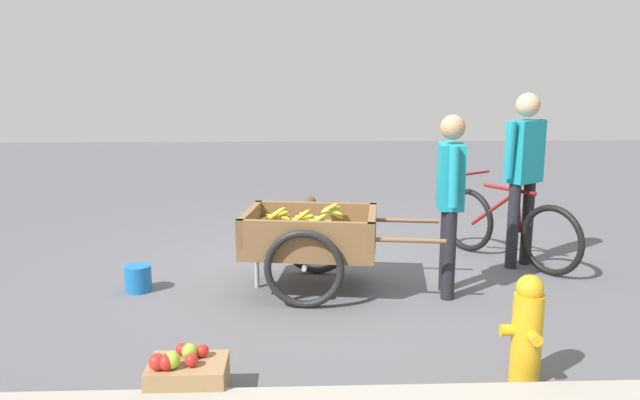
{
  "coord_description": "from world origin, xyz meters",
  "views": [
    {
      "loc": [
        0.27,
        5.37,
        1.81
      ],
      "look_at": [
        0.06,
        0.12,
        0.75
      ],
      "focal_mm": 34.71,
      "sensor_mm": 36.0,
      "label": 1
    }
  ],
  "objects_px": {
    "mixed_fruit_crate": "(187,377)",
    "vendor_person": "(450,190)",
    "fire_hydrant": "(527,329)",
    "dog": "(329,208)",
    "cyclist_person": "(524,164)",
    "plastic_bucket": "(138,278)",
    "bicycle": "(507,227)",
    "fruit_cart": "(311,240)"
  },
  "relations": [
    {
      "from": "mixed_fruit_crate",
      "to": "vendor_person",
      "type": "bearing_deg",
      "value": -138.81
    },
    {
      "from": "fruit_cart",
      "to": "mixed_fruit_crate",
      "type": "distance_m",
      "value": 1.98
    },
    {
      "from": "dog",
      "to": "fire_hydrant",
      "type": "relative_size",
      "value": 0.96
    },
    {
      "from": "fruit_cart",
      "to": "dog",
      "type": "height_order",
      "value": "fruit_cart"
    },
    {
      "from": "cyclist_person",
      "to": "dog",
      "type": "relative_size",
      "value": 2.59
    },
    {
      "from": "plastic_bucket",
      "to": "mixed_fruit_crate",
      "type": "height_order",
      "value": "mixed_fruit_crate"
    },
    {
      "from": "bicycle",
      "to": "dog",
      "type": "bearing_deg",
      "value": -38.3
    },
    {
      "from": "mixed_fruit_crate",
      "to": "fruit_cart",
      "type": "bearing_deg",
      "value": -112.44
    },
    {
      "from": "bicycle",
      "to": "plastic_bucket",
      "type": "distance_m",
      "value": 3.5
    },
    {
      "from": "fruit_cart",
      "to": "vendor_person",
      "type": "height_order",
      "value": "vendor_person"
    },
    {
      "from": "vendor_person",
      "to": "fruit_cart",
      "type": "bearing_deg",
      "value": -8.06
    },
    {
      "from": "fire_hydrant",
      "to": "mixed_fruit_crate",
      "type": "height_order",
      "value": "fire_hydrant"
    },
    {
      "from": "fruit_cart",
      "to": "dog",
      "type": "bearing_deg",
      "value": -97.34
    },
    {
      "from": "fire_hydrant",
      "to": "bicycle",
      "type": "bearing_deg",
      "value": -106.18
    },
    {
      "from": "vendor_person",
      "to": "mixed_fruit_crate",
      "type": "relative_size",
      "value": 3.42
    },
    {
      "from": "plastic_bucket",
      "to": "vendor_person",
      "type": "bearing_deg",
      "value": 176.03
    },
    {
      "from": "mixed_fruit_crate",
      "to": "cyclist_person",
      "type": "bearing_deg",
      "value": -138.92
    },
    {
      "from": "cyclist_person",
      "to": "fire_hydrant",
      "type": "xyz_separation_m",
      "value": [
        0.79,
        2.3,
        -0.66
      ]
    },
    {
      "from": "vendor_person",
      "to": "fire_hydrant",
      "type": "height_order",
      "value": "vendor_person"
    },
    {
      "from": "cyclist_person",
      "to": "plastic_bucket",
      "type": "height_order",
      "value": "cyclist_person"
    },
    {
      "from": "cyclist_person",
      "to": "fire_hydrant",
      "type": "height_order",
      "value": "cyclist_person"
    },
    {
      "from": "dog",
      "to": "cyclist_person",
      "type": "bearing_deg",
      "value": 140.49
    },
    {
      "from": "fruit_cart",
      "to": "cyclist_person",
      "type": "xyz_separation_m",
      "value": [
        -2.03,
        -0.61,
        0.56
      ]
    },
    {
      "from": "cyclist_person",
      "to": "plastic_bucket",
      "type": "xyz_separation_m",
      "value": [
        3.5,
        0.59,
        -0.88
      ]
    },
    {
      "from": "dog",
      "to": "mixed_fruit_crate",
      "type": "distance_m",
      "value": 4.01
    },
    {
      "from": "dog",
      "to": "plastic_bucket",
      "type": "height_order",
      "value": "dog"
    },
    {
      "from": "plastic_bucket",
      "to": "bicycle",
      "type": "bearing_deg",
      "value": -168.18
    },
    {
      "from": "bicycle",
      "to": "cyclist_person",
      "type": "xyz_separation_m",
      "value": [
        -0.08,
        0.13,
        0.64
      ]
    },
    {
      "from": "bicycle",
      "to": "plastic_bucket",
      "type": "relative_size",
      "value": 6.31
    },
    {
      "from": "dog",
      "to": "mixed_fruit_crate",
      "type": "height_order",
      "value": "dog"
    },
    {
      "from": "vendor_person",
      "to": "fire_hydrant",
      "type": "relative_size",
      "value": 2.25
    },
    {
      "from": "fruit_cart",
      "to": "fire_hydrant",
      "type": "xyz_separation_m",
      "value": [
        -1.24,
        1.69,
        -0.11
      ]
    },
    {
      "from": "vendor_person",
      "to": "cyclist_person",
      "type": "distance_m",
      "value": 1.18
    },
    {
      "from": "cyclist_person",
      "to": "fruit_cart",
      "type": "bearing_deg",
      "value": 16.69
    },
    {
      "from": "mixed_fruit_crate",
      "to": "dog",
      "type": "bearing_deg",
      "value": -104.66
    },
    {
      "from": "vendor_person",
      "to": "dog",
      "type": "xyz_separation_m",
      "value": [
        0.87,
        -2.22,
        -0.62
      ]
    },
    {
      "from": "bicycle",
      "to": "mixed_fruit_crate",
      "type": "distance_m",
      "value": 3.71
    },
    {
      "from": "fire_hydrant",
      "to": "mixed_fruit_crate",
      "type": "distance_m",
      "value": 2.0
    },
    {
      "from": "vendor_person",
      "to": "bicycle",
      "type": "height_order",
      "value": "vendor_person"
    },
    {
      "from": "fire_hydrant",
      "to": "plastic_bucket",
      "type": "distance_m",
      "value": 3.22
    },
    {
      "from": "mixed_fruit_crate",
      "to": "plastic_bucket",
      "type": "bearing_deg",
      "value": -68.38
    },
    {
      "from": "dog",
      "to": "fruit_cart",
      "type": "bearing_deg",
      "value": 82.66
    }
  ]
}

